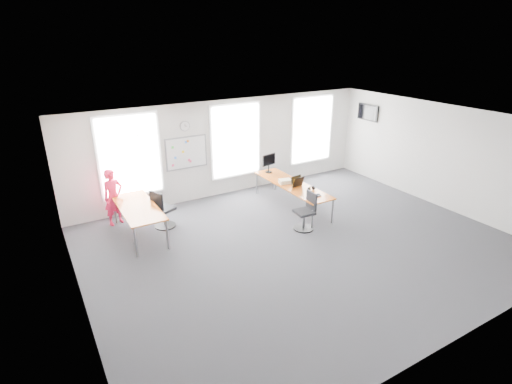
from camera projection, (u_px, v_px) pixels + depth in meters
floor at (301, 244)px, 9.86m from camera, size 10.00×10.00×0.00m
ceiling at (307, 124)px, 8.73m from camera, size 10.00×10.00×0.00m
wall_back at (227, 148)px, 12.49m from camera, size 10.00×0.00×10.00m
wall_front at (462, 270)px, 6.10m from camera, size 10.00×0.00×10.00m
wall_left at (73, 241)px, 6.94m from camera, size 0.00×10.00×10.00m
wall_right at (441, 156)px, 11.65m from camera, size 0.00×10.00×10.00m
window_left at (130, 156)px, 10.98m from camera, size 1.60×0.06×2.20m
window_mid at (236, 141)px, 12.53m from camera, size 1.60×0.06×2.20m
window_right at (312, 130)px, 13.95m from camera, size 1.60×0.06×2.20m
desk_right at (292, 185)px, 11.71m from camera, size 0.80×3.02×0.73m
desk_left at (138, 209)px, 10.03m from camera, size 0.88×2.20×0.80m
chair_right at (306, 213)px, 10.49m from camera, size 0.54×0.54×1.02m
chair_left at (162, 211)px, 10.56m from camera, size 0.63×0.63×1.06m
person at (113, 197)px, 10.66m from camera, size 0.65×0.53×1.55m
whiteboard at (187, 153)px, 11.81m from camera, size 1.20×0.03×0.90m
wall_clock at (185, 126)px, 11.51m from camera, size 0.30×0.04×0.30m
tv at (368, 112)px, 13.72m from camera, size 0.06×0.90×0.55m
keyboard at (314, 197)px, 10.76m from camera, size 0.45×0.22×0.02m
mouse at (319, 194)px, 10.90m from camera, size 0.09×0.12×0.04m
lens_cap at (313, 193)px, 11.03m from camera, size 0.07×0.07×0.01m
headphones at (311, 188)px, 11.22m from camera, size 0.20×0.11×0.12m
laptop_sleeve at (297, 182)px, 11.44m from camera, size 0.39×0.25×0.31m
paper_stack at (285, 181)px, 11.73m from camera, size 0.40×0.33×0.12m
monitor at (269, 162)px, 12.53m from camera, size 0.53×0.22×0.59m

